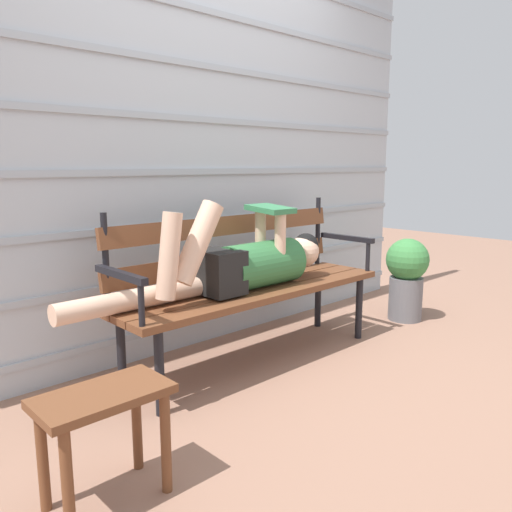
# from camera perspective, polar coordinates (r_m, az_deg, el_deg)

# --- Properties ---
(ground_plane) EXTENTS (12.00, 12.00, 0.00)m
(ground_plane) POSITION_cam_1_polar(r_m,az_deg,el_deg) (2.93, 2.01, -12.38)
(ground_plane) COLOR #936B56
(house_siding) EXTENTS (4.02, 0.08, 2.47)m
(house_siding) POSITION_cam_1_polar(r_m,az_deg,el_deg) (3.19, -6.36, 12.14)
(house_siding) COLOR #B2BCC6
(house_siding) RESTS_ON ground
(park_bench) EXTENTS (1.73, 0.46, 0.90)m
(park_bench) POSITION_cam_1_polar(r_m,az_deg,el_deg) (2.93, -0.91, -2.31)
(park_bench) COLOR brown
(park_bench) RESTS_ON ground
(reclining_person) EXTENTS (1.63, 0.26, 0.52)m
(reclining_person) POSITION_cam_1_polar(r_m,az_deg,el_deg) (2.79, -1.43, -0.73)
(reclining_person) COLOR #33703D
(footstool) EXTENTS (0.43, 0.24, 0.39)m
(footstool) POSITION_cam_1_polar(r_m,az_deg,el_deg) (1.83, -16.62, -16.83)
(footstool) COLOR brown
(footstool) RESTS_ON ground
(potted_plant) EXTENTS (0.31, 0.31, 0.60)m
(potted_plant) POSITION_cam_1_polar(r_m,az_deg,el_deg) (3.86, 16.48, -2.03)
(potted_plant) COLOR slate
(potted_plant) RESTS_ON ground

